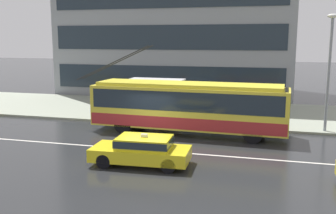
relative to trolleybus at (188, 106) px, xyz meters
name	(u,v)px	position (x,y,z in m)	size (l,w,h in m)	color
ground_plane	(142,143)	(-1.89, -2.71, -1.63)	(160.00, 160.00, 0.00)	#252628
sidewalk_slab	(182,111)	(-1.89, 6.60, -1.56)	(80.00, 10.00, 0.14)	gray
lane_centre_line	(135,149)	(-1.89, -3.91, -1.63)	(72.00, 0.14, 0.01)	silver
trolleybus	(188,106)	(0.00, 0.00, 0.00)	(12.67, 2.96, 5.10)	yellow
taxi_oncoming_near	(142,149)	(-0.74, -6.11, -0.93)	(4.35, 2.02, 1.39)	yellow
bus_shelter	(157,89)	(-2.81, 3.13, 0.53)	(3.68, 1.81, 2.68)	gray
pedestrian_at_shelter	(161,94)	(-2.58, 3.38, 0.17)	(1.55, 1.55, 2.02)	black
pedestrian_approaching_curb	(143,94)	(-3.72, 2.77, 0.16)	(1.32, 1.32, 2.05)	#505143
pedestrian_walking_past	(214,97)	(1.08, 2.78, 0.13)	(1.51, 1.51, 2.00)	#18292B
street_lamp	(330,63)	(7.72, 2.14, 2.46)	(0.60, 0.32, 6.68)	gray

